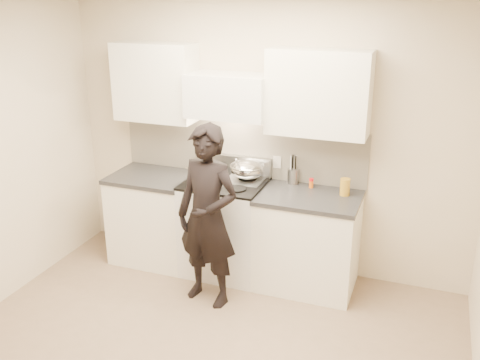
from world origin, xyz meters
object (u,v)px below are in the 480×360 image
at_px(counter_right, 307,241).
at_px(person, 208,217).
at_px(utensil_crock, 293,175).
at_px(wok, 247,169).
at_px(stove, 225,226).

bearing_deg(counter_right, person, -144.18).
relative_size(counter_right, utensil_crock, 3.28).
distance_m(counter_right, wok, 0.88).
bearing_deg(wok, counter_right, -11.44).
xyz_separation_m(stove, counter_right, (0.83, 0.00, -0.01)).
relative_size(counter_right, wok, 2.24).
bearing_deg(wok, person, -100.04).
distance_m(wok, utensil_crock, 0.44).
distance_m(wok, person, 0.73).
height_order(stove, wok, wok).
bearing_deg(stove, person, -83.70).
distance_m(stove, utensil_crock, 0.84).
bearing_deg(utensil_crock, counter_right, -47.56).
xyz_separation_m(wok, person, (-0.12, -0.69, -0.23)).
xyz_separation_m(counter_right, utensil_crock, (-0.22, 0.24, 0.55)).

